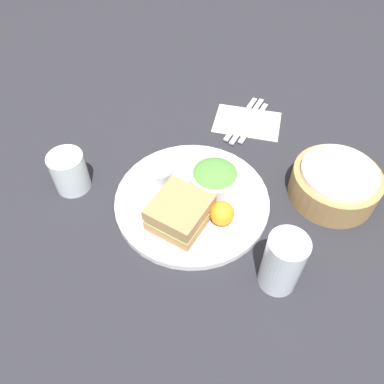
% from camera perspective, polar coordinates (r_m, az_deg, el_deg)
% --- Properties ---
extents(ground_plane, '(4.00, 4.00, 0.00)m').
position_cam_1_polar(ground_plane, '(0.82, 0.00, -1.60)').
color(ground_plane, '#232328').
extents(plate, '(0.33, 0.33, 0.02)m').
position_cam_1_polar(plate, '(0.81, 0.00, -1.26)').
color(plate, silver).
rests_on(plate, ground_plane).
extents(sandwich, '(0.14, 0.13, 0.06)m').
position_cam_1_polar(sandwich, '(0.75, -1.87, -3.15)').
color(sandwich, '#A37A4C').
rests_on(sandwich, plate).
extents(salad_bowl, '(0.11, 0.11, 0.05)m').
position_cam_1_polar(salad_bowl, '(0.81, 3.47, 2.21)').
color(salad_bowl, silver).
rests_on(salad_bowl, plate).
extents(dressing_cup, '(0.05, 0.05, 0.04)m').
position_cam_1_polar(dressing_cup, '(0.83, -4.92, 2.58)').
color(dressing_cup, '#B7B7BC').
rests_on(dressing_cup, plate).
extents(orange_wedge, '(0.05, 0.05, 0.05)m').
position_cam_1_polar(orange_wedge, '(0.75, 4.63, -3.27)').
color(orange_wedge, orange).
rests_on(orange_wedge, plate).
extents(drink_glass, '(0.07, 0.07, 0.13)m').
position_cam_1_polar(drink_glass, '(0.68, 13.63, -10.41)').
color(drink_glass, silver).
rests_on(drink_glass, ground_plane).
extents(bread_basket, '(0.19, 0.19, 0.08)m').
position_cam_1_polar(bread_basket, '(0.86, 20.93, 1.24)').
color(bread_basket, '#997547').
rests_on(bread_basket, ground_plane).
extents(napkin, '(0.12, 0.17, 0.00)m').
position_cam_1_polar(napkin, '(1.02, 8.40, 10.52)').
color(napkin, beige).
rests_on(napkin, ground_plane).
extents(fork, '(0.19, 0.06, 0.01)m').
position_cam_1_polar(fork, '(1.02, 7.49, 11.04)').
color(fork, silver).
rests_on(fork, napkin).
extents(knife, '(0.20, 0.06, 0.01)m').
position_cam_1_polar(knife, '(1.02, 8.43, 10.71)').
color(knife, silver).
rests_on(knife, napkin).
extents(spoon, '(0.17, 0.06, 0.01)m').
position_cam_1_polar(spoon, '(1.01, 9.38, 10.38)').
color(spoon, silver).
rests_on(spoon, napkin).
extents(water_glass, '(0.08, 0.08, 0.09)m').
position_cam_1_polar(water_glass, '(0.86, -18.18, 2.94)').
color(water_glass, silver).
rests_on(water_glass, ground_plane).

